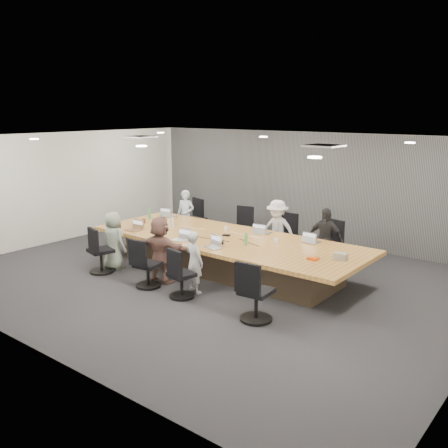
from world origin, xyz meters
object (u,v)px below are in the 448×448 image
Objects in this scene: person_6 at (194,262)px; laptop_4 at (133,230)px; chair_1 at (238,231)px; bottle_clear at (172,223)px; laptop_0 at (171,216)px; bottle_green_left at (150,214)px; bottle_green_right at (246,239)px; laptop_5 at (180,240)px; chair_2 at (285,240)px; person_5 at (160,250)px; chair_6 at (182,279)px; chair_4 at (101,254)px; stapler at (219,242)px; mug_brown at (144,221)px; chair_0 at (195,222)px; chair_7 at (256,296)px; laptop_2 at (264,233)px; laptop_6 at (213,247)px; person_3 at (325,239)px; snack_packet at (313,259)px; laptop_3 at (312,241)px; person_4 at (114,241)px; chair_3 at (332,248)px; person_2 at (277,230)px; chair_5 at (148,268)px; conference_table at (227,253)px; canvas_bag at (341,256)px; person_0 at (186,216)px.

laptop_4 is at bearing -4.05° from person_6.
bottle_clear reaches higher than chair_1.
bottle_clear reaches higher than laptop_0.
bottle_green_left reaches higher than bottle_green_right.
laptop_5 is (0.36, -2.50, 0.34)m from chair_1.
chair_2 is 3.22m from person_5.
chair_6 is at bearing -103.99° from bottle_green_right.
stapler is (2.21, 1.22, 0.37)m from chair_4.
laptop_5 is (-0.89, 0.90, 0.39)m from chair_6.
mug_brown is (-0.35, 1.55, 0.39)m from chair_4.
chair_6 is at bearing -92.11° from stapler.
bottle_clear is (-0.54, -1.78, 0.45)m from chair_1.
chair_4 is at bearing 111.47° from chair_0.
chair_0 is at bearing -66.13° from person_5.
chair_4 is 0.96× the size of chair_7.
laptop_2 is 1.30m from stapler.
chair_1 is at bearing 131.44° from laptop_6.
stapler is (2.60, -2.18, 0.34)m from chair_0.
laptop_4 is at bearing -178.71° from stapler.
person_3 is at bearing 74.00° from laptop_6.
bottle_green_left is at bearing 29.09° from chair_1.
bottle_green_left is 4.85m from snack_packet.
bottle_green_right is (1.25, 1.13, 0.19)m from person_5.
laptop_2 is 0.24× the size of person_3.
laptop_3 is at bearing 175.78° from laptop_2.
mug_brown reaches higher than chair_2.
person_6 is at bearing 173.13° from person_5.
chair_4 is at bearing 58.49° from chair_2.
laptop_3 is 0.99× the size of laptop_5.
person_4 is 1.06× the size of person_6.
chair_3 is 0.68× the size of person_6.
person_2 is at bearing 137.53° from snack_packet.
chair_2 is 4.30× the size of snack_packet.
person_5 is (-0.99, -2.70, -0.02)m from person_2.
person_3 is (1.19, 0.55, -0.07)m from laptop_2.
laptop_4 is (-3.60, -2.15, 0.07)m from person_3.
mug_brown reaches higher than laptop_6.
chair_5 is 1.48m from person_4.
person_4 is at bearing -165.43° from stapler.
laptop_5 is (1.81, -2.50, 0.31)m from chair_0.
chair_7 reaches higher than snack_packet.
bottle_green_left is 1.39× the size of stapler.
snack_packet reaches higher than laptop_6.
laptop_6 is at bearing -3.09° from laptop_4.
laptop_4 is at bearing 104.98° from chair_4.
conference_table is at bearing 109.66° from chair_6.
person_3 is 4.19m from laptop_4.
laptop_0 is at bearing 92.87° from mug_brown.
chair_1 is 3.48× the size of canvas_bag.
person_0 is 3.99m from person_3.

